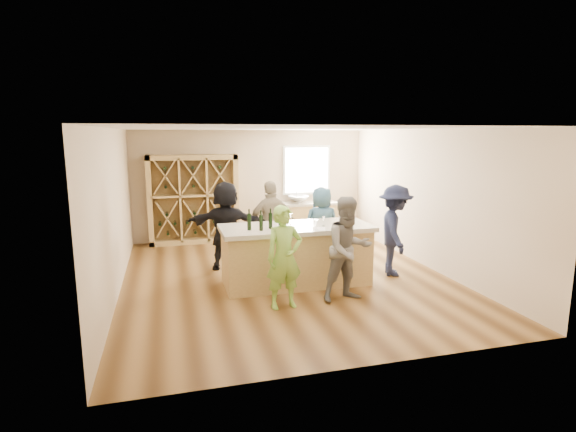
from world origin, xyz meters
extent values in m
cube|color=brown|center=(0.00, 0.00, -0.05)|extent=(6.00, 7.00, 0.10)
cube|color=white|center=(0.00, 0.00, 2.85)|extent=(6.00, 7.00, 0.10)
cube|color=#C8B191|center=(0.00, 3.55, 1.40)|extent=(6.00, 0.10, 2.80)
cube|color=#C8B191|center=(0.00, -3.55, 1.40)|extent=(6.00, 0.10, 2.80)
cube|color=#C8B191|center=(-3.05, 0.00, 1.40)|extent=(0.10, 7.00, 2.80)
cube|color=#C8B191|center=(3.05, 0.00, 1.40)|extent=(0.10, 7.00, 2.80)
cube|color=white|center=(1.50, 3.47, 1.75)|extent=(1.30, 0.06, 1.30)
cube|color=white|center=(1.50, 3.44, 1.75)|extent=(1.18, 0.01, 1.18)
cube|color=tan|center=(-1.50, 3.27, 1.10)|extent=(2.20, 0.45, 2.20)
cube|color=tan|center=(1.40, 3.20, 0.43)|extent=(1.60, 0.58, 0.86)
cube|color=#BCB39A|center=(1.40, 3.20, 0.89)|extent=(1.70, 0.62, 0.06)
imported|color=silver|center=(1.20, 3.20, 1.01)|extent=(0.54, 0.54, 0.19)
cylinder|color=silver|center=(1.20, 3.38, 1.07)|extent=(0.02, 0.02, 0.30)
cube|color=tan|center=(0.09, -0.40, 0.50)|extent=(2.60, 1.00, 1.00)
cube|color=#BCB39A|center=(0.09, -0.40, 1.04)|extent=(2.72, 1.12, 0.08)
cylinder|color=black|center=(-0.79, -0.54, 1.22)|extent=(0.08, 0.08, 0.28)
cylinder|color=black|center=(-0.60, -0.63, 1.21)|extent=(0.08, 0.08, 0.27)
cylinder|color=black|center=(-0.41, -0.51, 1.22)|extent=(0.08, 0.08, 0.28)
cylinder|color=black|center=(-0.26, -0.63, 1.21)|extent=(0.09, 0.09, 0.27)
cone|color=white|center=(-0.21, -0.86, 1.16)|extent=(0.07, 0.07, 0.16)
cone|color=white|center=(0.32, -0.84, 1.16)|extent=(0.08, 0.08, 0.17)
cone|color=white|center=(0.84, -0.82, 1.17)|extent=(0.07, 0.07, 0.18)
cone|color=white|center=(0.56, -0.56, 1.16)|extent=(0.08, 0.08, 0.17)
cone|color=white|center=(1.01, -0.63, 1.16)|extent=(0.07, 0.07, 0.17)
cube|color=white|center=(-0.27, -0.84, 1.08)|extent=(0.27, 0.32, 0.00)
cube|color=white|center=(0.40, -0.76, 1.08)|extent=(0.31, 0.36, 0.00)
cube|color=white|center=(0.88, -0.83, 1.08)|extent=(0.27, 0.32, 0.00)
imported|color=#8CC64C|center=(-0.41, -1.46, 0.81)|extent=(0.65, 0.51, 1.63)
imported|color=slate|center=(0.68, -1.43, 0.86)|extent=(0.89, 0.57, 1.72)
imported|color=#191E38|center=(2.07, -0.39, 0.88)|extent=(0.87, 1.24, 1.76)
imported|color=gray|center=(-0.10, 0.75, 0.89)|extent=(1.10, 0.65, 1.78)
imported|color=#335972|center=(1.00, 0.80, 0.81)|extent=(0.80, 0.52, 1.62)
imported|color=black|center=(-1.01, 0.82, 0.90)|extent=(1.77, 1.14, 1.79)
cone|color=white|center=(0.04, -0.20, 1.17)|extent=(0.07, 0.07, 0.18)
camera|label=1|loc=(-2.12, -7.98, 2.71)|focal=28.00mm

